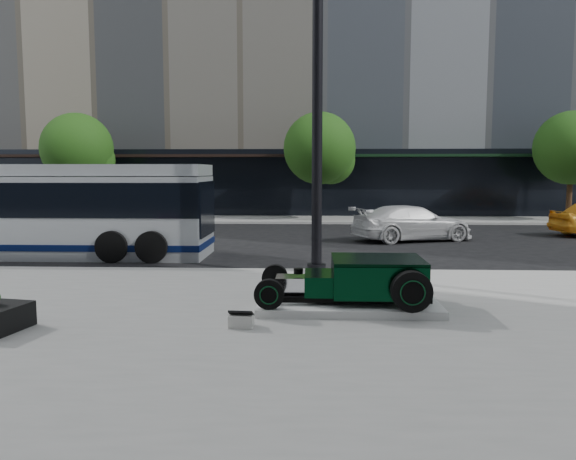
{
  "coord_description": "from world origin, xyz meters",
  "views": [
    {
      "loc": [
        0.65,
        -16.82,
        2.72
      ],
      "look_at": [
        0.01,
        -2.38,
        1.2
      ],
      "focal_mm": 35.0,
      "sensor_mm": 36.0,
      "label": 1
    }
  ],
  "objects_px": {
    "transit_bus": "(22,210)",
    "white_sedan": "(412,223)",
    "lamppost": "(317,114)",
    "hot_rod": "(366,278)"
  },
  "relations": [
    {
      "from": "hot_rod",
      "to": "transit_bus",
      "type": "bearing_deg",
      "value": 145.86
    },
    {
      "from": "hot_rod",
      "to": "lamppost",
      "type": "xyz_separation_m",
      "value": [
        -0.91,
        3.73,
        3.46
      ]
    },
    {
      "from": "transit_bus",
      "to": "white_sedan",
      "type": "relative_size",
      "value": 2.54
    },
    {
      "from": "lamppost",
      "to": "transit_bus",
      "type": "relative_size",
      "value": 0.72
    },
    {
      "from": "lamppost",
      "to": "transit_bus",
      "type": "bearing_deg",
      "value": 160.79
    },
    {
      "from": "transit_bus",
      "to": "white_sedan",
      "type": "bearing_deg",
      "value": 18.67
    },
    {
      "from": "hot_rod",
      "to": "lamppost",
      "type": "relative_size",
      "value": 0.37
    },
    {
      "from": "hot_rod",
      "to": "transit_bus",
      "type": "distance_m",
      "value": 12.55
    },
    {
      "from": "lamppost",
      "to": "transit_bus",
      "type": "xyz_separation_m",
      "value": [
        -9.46,
        3.3,
        -2.67
      ]
    },
    {
      "from": "transit_bus",
      "to": "lamppost",
      "type": "bearing_deg",
      "value": -19.21
    }
  ]
}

